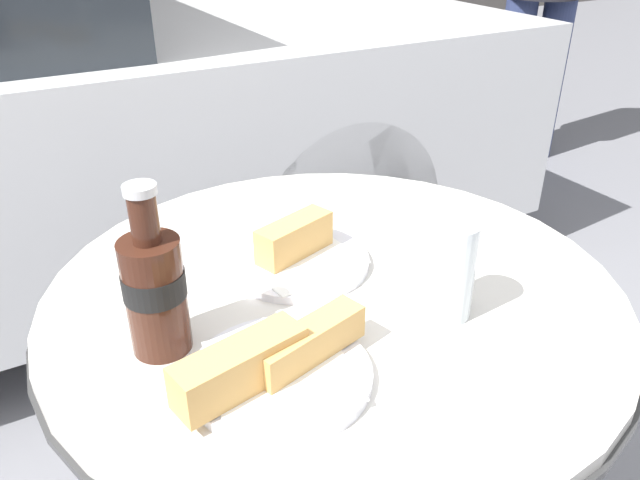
{
  "coord_description": "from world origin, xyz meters",
  "views": [
    {
      "loc": [
        -0.37,
        -0.62,
        1.22
      ],
      "look_at": [
        0.0,
        0.04,
        0.81
      ],
      "focal_mm": 35.0,
      "sensor_mm": 36.0,
      "label": 1
    }
  ],
  "objects_px": {
    "bistro_table": "(333,360)",
    "lunch_plate_far": "(275,366)",
    "lunch_plate_near": "(297,253)",
    "cola_bottle_left": "(155,288)",
    "drinking_glass": "(448,273)"
  },
  "relations": [
    {
      "from": "bistro_table",
      "to": "lunch_plate_far",
      "type": "xyz_separation_m",
      "value": [
        -0.16,
        -0.14,
        0.16
      ]
    },
    {
      "from": "lunch_plate_near",
      "to": "lunch_plate_far",
      "type": "distance_m",
      "value": 0.25
    },
    {
      "from": "cola_bottle_left",
      "to": "lunch_plate_near",
      "type": "relative_size",
      "value": 1.01
    },
    {
      "from": "bistro_table",
      "to": "cola_bottle_left",
      "type": "xyz_separation_m",
      "value": [
        -0.25,
        -0.02,
        0.22
      ]
    },
    {
      "from": "bistro_table",
      "to": "cola_bottle_left",
      "type": "relative_size",
      "value": 3.82
    },
    {
      "from": "lunch_plate_far",
      "to": "drinking_glass",
      "type": "bearing_deg",
      "value": 2.51
    },
    {
      "from": "bistro_table",
      "to": "lunch_plate_near",
      "type": "height_order",
      "value": "lunch_plate_near"
    },
    {
      "from": "lunch_plate_far",
      "to": "cola_bottle_left",
      "type": "bearing_deg",
      "value": 126.52
    },
    {
      "from": "cola_bottle_left",
      "to": "bistro_table",
      "type": "bearing_deg",
      "value": 4.27
    },
    {
      "from": "drinking_glass",
      "to": "lunch_plate_near",
      "type": "distance_m",
      "value": 0.23
    },
    {
      "from": "drinking_glass",
      "to": "lunch_plate_far",
      "type": "distance_m",
      "value": 0.25
    },
    {
      "from": "lunch_plate_near",
      "to": "lunch_plate_far",
      "type": "bearing_deg",
      "value": -122.94
    },
    {
      "from": "cola_bottle_left",
      "to": "lunch_plate_far",
      "type": "height_order",
      "value": "cola_bottle_left"
    },
    {
      "from": "bistro_table",
      "to": "lunch_plate_near",
      "type": "distance_m",
      "value": 0.17
    },
    {
      "from": "bistro_table",
      "to": "lunch_plate_near",
      "type": "bearing_deg",
      "value": 105.39
    }
  ]
}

